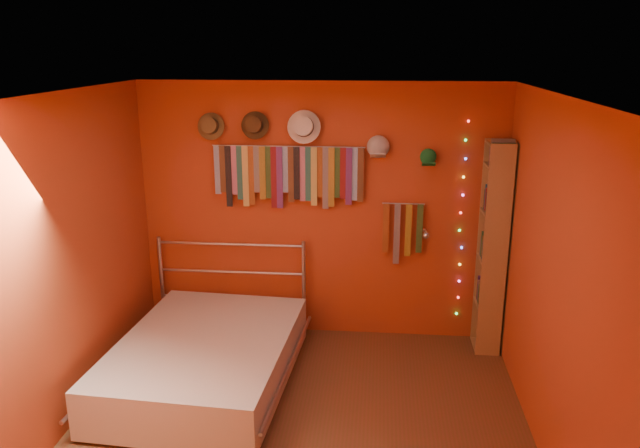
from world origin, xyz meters
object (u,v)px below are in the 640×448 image
(reading_lamp, at_px, (426,235))
(bookshelf, at_px, (497,247))
(tie_rack, at_px, (288,173))
(bed, at_px, (206,359))

(reading_lamp, relative_size, bookshelf, 0.14)
(tie_rack, distance_m, bed, 1.86)
(reading_lamp, bearing_deg, tie_rack, 173.56)
(bed, bearing_deg, reading_lamp, 29.58)
(reading_lamp, xyz_separation_m, bed, (-1.88, -0.91, -0.89))
(reading_lamp, height_order, bookshelf, bookshelf)
(tie_rack, height_order, reading_lamp, tie_rack)
(tie_rack, height_order, bookshelf, bookshelf)
(bookshelf, xyz_separation_m, bed, (-2.54, -0.91, -0.79))
(reading_lamp, height_order, bed, reading_lamp)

